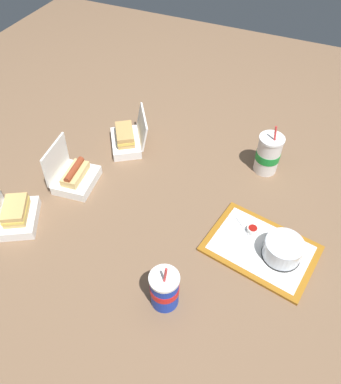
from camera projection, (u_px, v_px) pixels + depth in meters
The scene contains 11 objects.
ground_plane at pixel (164, 202), 1.47m from camera, with size 3.20×3.20×0.00m, color brown.
food_tray at pixel (261, 248), 1.31m from camera, with size 0.41×0.32×0.01m.
cake_container at pixel (283, 250), 1.26m from camera, with size 0.13×0.13×0.07m.
ketchup_cup at pixel (252, 230), 1.34m from camera, with size 0.04×0.04×0.02m.
napkin_stack at pixel (236, 246), 1.31m from camera, with size 0.10×0.10×0.00m, color white.
plastic_fork at pixel (243, 226), 1.37m from camera, with size 0.11×0.01×0.01m, color white.
clamshell_hotdog_right at pixel (74, 176), 1.51m from camera, with size 0.17×0.19×0.18m.
clamshell_sandwich_back at pixel (127, 138), 1.66m from camera, with size 0.24×0.25×0.16m.
clamshell_sandwich_center at pixel (15, 214), 1.37m from camera, with size 0.21×0.22×0.17m.
soda_cup_corner at pixel (268, 154), 1.53m from camera, with size 0.10×0.10×0.23m.
soda_cup_front at pixel (165, 289), 1.14m from camera, with size 0.09×0.09×0.20m.
Camera 1 is at (0.41, -0.87, 1.11)m, focal length 35.00 mm.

